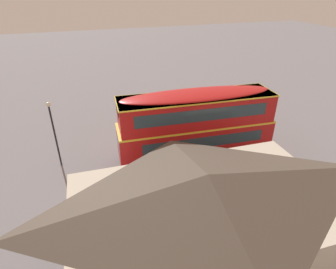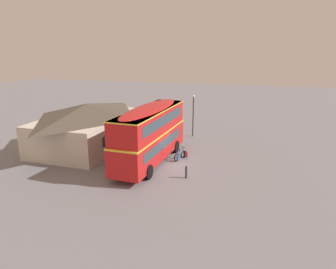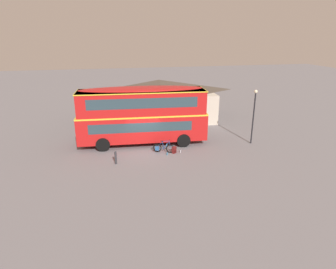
% 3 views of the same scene
% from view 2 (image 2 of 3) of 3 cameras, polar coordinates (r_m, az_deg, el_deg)
% --- Properties ---
extents(ground_plane, '(120.00, 120.00, 0.00)m').
position_cam_2_polar(ground_plane, '(25.91, -0.50, -5.49)').
color(ground_plane, slate).
extents(double_decker_bus, '(10.55, 3.30, 4.79)m').
position_cam_2_polar(double_decker_bus, '(25.57, -3.26, 0.44)').
color(double_decker_bus, black).
rests_on(double_decker_bus, ground).
extents(touring_bicycle, '(1.60, 0.75, 1.04)m').
position_cam_2_polar(touring_bicycle, '(26.80, 2.20, -3.92)').
color(touring_bicycle, black).
rests_on(touring_bicycle, ground).
extents(backpack_on_ground, '(0.40, 0.38, 0.56)m').
position_cam_2_polar(backpack_on_ground, '(27.52, 3.23, -3.58)').
color(backpack_on_ground, maroon).
rests_on(backpack_on_ground, ground).
extents(water_bottle_clear_plastic, '(0.07, 0.07, 0.25)m').
position_cam_2_polar(water_bottle_clear_plastic, '(28.04, 3.49, -3.59)').
color(water_bottle_clear_plastic, silver).
rests_on(water_bottle_clear_plastic, ground).
extents(water_bottle_blue_sports, '(0.06, 0.06, 0.26)m').
position_cam_2_polar(water_bottle_blue_sports, '(26.96, 3.49, -4.38)').
color(water_bottle_blue_sports, '#338CBF').
rests_on(water_bottle_blue_sports, ground).
extents(pub_building, '(11.79, 7.62, 4.22)m').
position_cam_2_polar(pub_building, '(31.06, -14.42, 1.76)').
color(pub_building, beige).
rests_on(pub_building, ground).
extents(street_lamp, '(0.28, 0.28, 4.54)m').
position_cam_2_polar(street_lamp, '(33.47, 4.64, 4.34)').
color(street_lamp, black).
rests_on(street_lamp, ground).
extents(kerb_bollard, '(0.16, 0.16, 0.97)m').
position_cam_2_polar(kerb_bollard, '(23.13, 3.36, -6.84)').
color(kerb_bollard, '#333338').
rests_on(kerb_bollard, ground).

